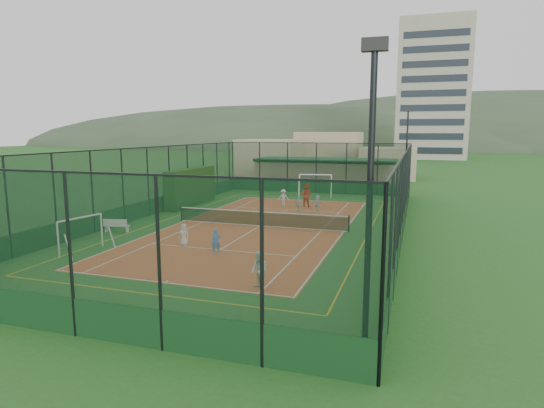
{
  "coord_description": "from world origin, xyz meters",
  "views": [
    {
      "loc": [
        9.66,
        -27.55,
        6.16
      ],
      "look_at": [
        0.25,
        1.77,
        1.2
      ],
      "focal_mm": 30.0,
      "sensor_mm": 36.0,
      "label": 1
    }
  ],
  "objects": [
    {
      "name": "court_slab",
      "position": [
        0.0,
        0.0,
        0.01
      ],
      "size": [
        11.17,
        23.97,
        0.01
      ],
      "primitive_type": "cube",
      "color": "#AD5426",
      "rests_on": "ground"
    },
    {
      "name": "child_far_left",
      "position": [
        -0.85,
        8.26,
        0.7
      ],
      "size": [
        1.02,
        0.8,
        1.38
      ],
      "primitive_type": "imported",
      "rotation": [
        0.0,
        0.0,
        3.5
      ],
      "color": "white",
      "rests_on": "court_slab"
    },
    {
      "name": "floodlight_se",
      "position": [
        8.6,
        -16.6,
        4.12
      ],
      "size": [
        0.6,
        0.26,
        8.25
      ],
      "primitive_type": null,
      "color": "black",
      "rests_on": "ground"
    },
    {
      "name": "white_bench",
      "position": [
        -7.8,
        -4.43,
        0.43
      ],
      "size": [
        1.59,
        0.71,
        0.86
      ],
      "primitive_type": null,
      "rotation": [
        0.0,
        0.0,
        0.19
      ],
      "color": "white",
      "rests_on": "ground"
    },
    {
      "name": "apartment_tower",
      "position": [
        12.0,
        82.0,
        15.0
      ],
      "size": [
        15.0,
        12.0,
        30.0
      ],
      "primitive_type": "cube",
      "color": "beige",
      "rests_on": "ground"
    },
    {
      "name": "futsal_goal_near",
      "position": [
        -6.64,
        -8.89,
        0.89
      ],
      "size": [
        2.86,
        1.27,
        1.78
      ],
      "primitive_type": null,
      "rotation": [
        0.0,
        0.0,
        1.4
      ],
      "color": "white",
      "rests_on": "ground"
    },
    {
      "name": "clubhouse",
      "position": [
        0.0,
        22.0,
        1.57
      ],
      "size": [
        15.2,
        7.2,
        3.15
      ],
      "primitive_type": null,
      "color": "tan",
      "rests_on": "ground"
    },
    {
      "name": "futsal_goal_far",
      "position": [
        0.4,
        14.87,
        1.02
      ],
      "size": [
        3.26,
        1.43,
        2.04
      ],
      "primitive_type": null,
      "rotation": [
        0.0,
        0.0,
        0.17
      ],
      "color": "white",
      "rests_on": "ground"
    },
    {
      "name": "child_near_left",
      "position": [
        -2.23,
        -6.16,
        0.6
      ],
      "size": [
        0.59,
        0.39,
        1.19
      ],
      "primitive_type": "imported",
      "rotation": [
        0.0,
        0.0,
        -0.02
      ],
      "color": "white",
      "rests_on": "court_slab"
    },
    {
      "name": "child_near_right",
      "position": [
        3.95,
        -11.41,
        0.76
      ],
      "size": [
        0.93,
        0.89,
        1.51
      ],
      "primitive_type": "imported",
      "rotation": [
        0.0,
        0.0,
        -0.63
      ],
      "color": "white",
      "rests_on": "court_slab"
    },
    {
      "name": "hedge_left",
      "position": [
        -8.3,
        6.23,
        1.54
      ],
      "size": [
        1.06,
        7.03,
        3.08
      ],
      "primitive_type": "cube",
      "color": "black",
      "rests_on": "ground"
    },
    {
      "name": "perimeter_fence",
      "position": [
        0.0,
        0.0,
        2.5
      ],
      "size": [
        18.12,
        34.12,
        5.0
      ],
      "primitive_type": null,
      "color": "black",
      "rests_on": "ground"
    },
    {
      "name": "child_near_mid",
      "position": [
        0.14,
        -7.15,
        0.66
      ],
      "size": [
        0.56,
        0.48,
        1.29
      ],
      "primitive_type": "imported",
      "rotation": [
        0.0,
        0.0,
        0.46
      ],
      "color": "#4D7EDA",
      "rests_on": "court_slab"
    },
    {
      "name": "child_far_back",
      "position": [
        2.4,
        6.61,
        0.63
      ],
      "size": [
        1.17,
        0.41,
        1.25
      ],
      "primitive_type": "imported",
      "rotation": [
        0.0,
        0.0,
        3.18
      ],
      "color": "silver",
      "rests_on": "court_slab"
    },
    {
      "name": "ground",
      "position": [
        0.0,
        0.0,
        0.0
      ],
      "size": [
        300.0,
        300.0,
        0.0
      ],
      "primitive_type": "plane",
      "color": "#2C581E",
      "rests_on": "ground"
    },
    {
      "name": "distant_hills",
      "position": [
        0.0,
        150.0,
        0.0
      ],
      "size": [
        200.0,
        60.0,
        24.0
      ],
      "primitive_type": null,
      "color": "#384C33",
      "rests_on": "ground"
    },
    {
      "name": "tennis_net",
      "position": [
        0.0,
        0.0,
        0.53
      ],
      "size": [
        11.67,
        0.12,
        1.06
      ],
      "primitive_type": null,
      "color": "black",
      "rests_on": "ground"
    },
    {
      "name": "coach",
      "position": [
        1.1,
        8.22,
        0.98
      ],
      "size": [
        1.06,
        0.9,
        1.94
      ],
      "primitive_type": "imported",
      "rotation": [
        0.0,
        0.0,
        2.95
      ],
      "color": "red",
      "rests_on": "court_slab"
    },
    {
      "name": "floodlight_ne",
      "position": [
        8.6,
        16.6,
        4.12
      ],
      "size": [
        0.6,
        0.26,
        8.25
      ],
      "primitive_type": null,
      "color": "black",
      "rests_on": "ground"
    },
    {
      "name": "child_far_right",
      "position": [
        1.23,
        5.35,
        0.67
      ],
      "size": [
        0.83,
        0.62,
        1.32
      ],
      "primitive_type": "imported",
      "rotation": [
        0.0,
        0.0,
        2.7
      ],
      "color": "silver",
      "rests_on": "court_slab"
    },
    {
      "name": "tennis_balls",
      "position": [
        0.47,
        1.52,
        0.04
      ],
      "size": [
        4.45,
        1.61,
        0.07
      ],
      "color": "#CCE033",
      "rests_on": "court_slab"
    }
  ]
}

